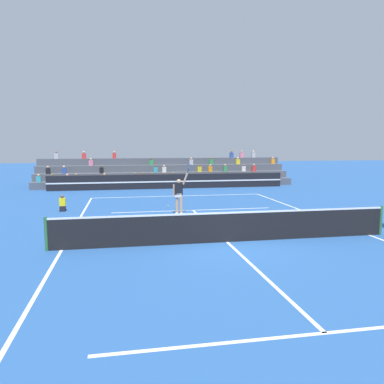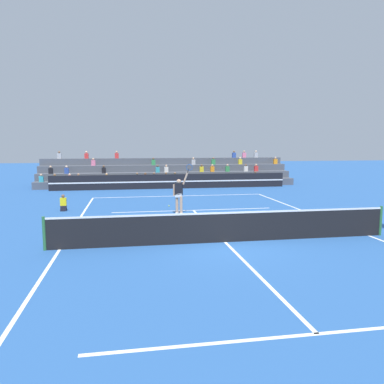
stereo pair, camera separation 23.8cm
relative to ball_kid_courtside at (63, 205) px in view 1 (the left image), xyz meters
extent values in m
plane|color=#285699|center=(6.56, -7.39, -0.33)|extent=(120.00, 120.00, 0.00)
cube|color=white|center=(6.56, 4.51, -0.33)|extent=(11.00, 0.10, 0.01)
cube|color=white|center=(1.06, -7.39, -0.33)|extent=(0.10, 23.80, 0.01)
cube|color=white|center=(12.06, -7.39, -0.33)|extent=(0.10, 23.80, 0.01)
cube|color=white|center=(6.56, -13.82, -0.33)|extent=(8.25, 0.10, 0.01)
cube|color=white|center=(6.56, -0.97, -0.33)|extent=(8.25, 0.10, 0.01)
cube|color=white|center=(6.56, -7.39, -0.33)|extent=(0.10, 12.85, 0.01)
cylinder|color=#2D6B38|center=(0.61, -7.39, 0.22)|extent=(0.10, 0.10, 1.10)
cylinder|color=#2D6B38|center=(12.51, -7.39, 0.22)|extent=(0.10, 0.10, 1.10)
cube|color=black|center=(6.56, -7.39, 0.17)|extent=(11.90, 0.02, 1.00)
cube|color=white|center=(6.56, -7.39, 0.70)|extent=(11.90, 0.04, 0.06)
cube|color=black|center=(6.56, 8.79, 0.22)|extent=(18.00, 0.24, 1.10)
cube|color=white|center=(6.56, 8.66, 0.22)|extent=(18.00, 0.02, 0.10)
cube|color=#4C515B|center=(6.56, 10.06, -0.06)|extent=(20.74, 0.95, 0.55)
cube|color=yellow|center=(-2.19, 9.89, 0.44)|extent=(0.32, 0.22, 0.44)
sphere|color=brown|center=(-2.19, 9.89, 0.76)|extent=(0.18, 0.18, 0.18)
cube|color=#2D4CA5|center=(5.31, 9.89, 0.44)|extent=(0.32, 0.22, 0.44)
sphere|color=brown|center=(5.31, 9.89, 0.76)|extent=(0.18, 0.18, 0.18)
cube|color=yellow|center=(6.26, 9.89, 0.44)|extent=(0.32, 0.22, 0.44)
sphere|color=brown|center=(6.26, 9.89, 0.76)|extent=(0.18, 0.18, 0.18)
cube|color=teal|center=(3.98, 9.89, 0.44)|extent=(0.32, 0.22, 0.44)
sphere|color=brown|center=(3.98, 9.89, 0.76)|extent=(0.18, 0.18, 0.18)
cube|color=#338C4C|center=(6.98, 9.89, 0.44)|extent=(0.32, 0.22, 0.44)
sphere|color=brown|center=(6.98, 9.89, 0.76)|extent=(0.18, 0.18, 0.18)
cube|color=teal|center=(-3.17, 9.89, 0.44)|extent=(0.32, 0.22, 0.44)
sphere|color=tan|center=(-3.17, 9.89, 0.76)|extent=(0.18, 0.18, 0.18)
cube|color=pink|center=(-1.11, 9.89, 0.44)|extent=(0.32, 0.22, 0.44)
sphere|color=beige|center=(-1.11, 9.89, 0.76)|extent=(0.18, 0.18, 0.18)
cube|color=yellow|center=(1.64, 9.89, 0.44)|extent=(0.32, 0.22, 0.44)
sphere|color=tan|center=(1.64, 9.89, 0.76)|extent=(0.18, 0.18, 0.18)
cube|color=orange|center=(4.63, 9.89, 0.44)|extent=(0.32, 0.22, 0.44)
sphere|color=brown|center=(4.63, 9.89, 0.76)|extent=(0.18, 0.18, 0.18)
cube|color=silver|center=(-0.46, 9.89, 0.44)|extent=(0.32, 0.22, 0.44)
sphere|color=#9E7051|center=(-0.46, 9.89, 0.76)|extent=(0.18, 0.18, 0.18)
cube|color=silver|center=(13.67, 9.89, 0.44)|extent=(0.32, 0.22, 0.44)
sphere|color=brown|center=(13.67, 9.89, 0.76)|extent=(0.18, 0.18, 0.18)
cube|color=#4C515B|center=(6.56, 11.01, 0.22)|extent=(20.74, 0.95, 1.10)
cube|color=black|center=(-2.65, 10.84, 0.99)|extent=(0.32, 0.22, 0.44)
sphere|color=tan|center=(-2.65, 10.84, 1.31)|extent=(0.18, 0.18, 0.18)
cube|color=teal|center=(5.67, 10.84, 0.99)|extent=(0.32, 0.22, 0.44)
sphere|color=brown|center=(5.67, 10.84, 1.31)|extent=(0.18, 0.18, 0.18)
cube|color=silver|center=(6.38, 10.84, 0.99)|extent=(0.32, 0.22, 0.44)
sphere|color=tan|center=(6.38, 10.84, 1.31)|extent=(0.18, 0.18, 0.18)
cube|color=red|center=(14.07, 10.84, 0.99)|extent=(0.32, 0.22, 0.44)
sphere|color=tan|center=(14.07, 10.84, 1.31)|extent=(0.18, 0.18, 0.18)
cube|color=#338C4C|center=(11.54, 10.84, 0.99)|extent=(0.32, 0.22, 0.44)
sphere|color=tan|center=(11.54, 10.84, 1.31)|extent=(0.18, 0.18, 0.18)
cube|color=#2D4CA5|center=(-1.46, 10.84, 0.99)|extent=(0.32, 0.22, 0.44)
sphere|color=beige|center=(-1.46, 10.84, 1.31)|extent=(0.18, 0.18, 0.18)
cube|color=orange|center=(10.24, 10.84, 0.99)|extent=(0.32, 0.22, 0.44)
sphere|color=tan|center=(10.24, 10.84, 1.31)|extent=(0.18, 0.18, 0.18)
cube|color=black|center=(1.39, 10.84, 0.99)|extent=(0.32, 0.22, 0.44)
sphere|color=brown|center=(1.39, 10.84, 1.31)|extent=(0.18, 0.18, 0.18)
cube|color=silver|center=(13.16, 10.84, 0.99)|extent=(0.32, 0.22, 0.44)
sphere|color=brown|center=(13.16, 10.84, 1.31)|extent=(0.18, 0.18, 0.18)
cube|color=yellow|center=(9.33, 10.84, 0.99)|extent=(0.32, 0.22, 0.44)
sphere|color=brown|center=(9.33, 10.84, 1.31)|extent=(0.18, 0.18, 0.18)
cube|color=#4C515B|center=(6.56, 11.96, 0.49)|extent=(20.74, 0.95, 1.65)
cube|color=#338C4C|center=(10.54, 11.79, 1.54)|extent=(0.32, 0.22, 0.44)
sphere|color=brown|center=(10.54, 11.79, 1.86)|extent=(0.18, 0.18, 0.18)
cube|color=pink|center=(0.51, 11.79, 1.54)|extent=(0.32, 0.22, 0.44)
sphere|color=tan|center=(0.51, 11.79, 1.86)|extent=(0.18, 0.18, 0.18)
cube|color=orange|center=(16.17, 11.79, 1.54)|extent=(0.32, 0.22, 0.44)
sphere|color=tan|center=(16.17, 11.79, 1.86)|extent=(0.18, 0.18, 0.18)
cube|color=#B2B2B7|center=(8.80, 11.79, 1.54)|extent=(0.32, 0.22, 0.44)
sphere|color=tan|center=(8.80, 11.79, 1.86)|extent=(0.18, 0.18, 0.18)
cube|color=yellow|center=(12.94, 11.79, 1.54)|extent=(0.32, 0.22, 0.44)
sphere|color=beige|center=(12.94, 11.79, 1.86)|extent=(0.18, 0.18, 0.18)
cube|color=#338C4C|center=(5.40, 11.79, 1.54)|extent=(0.32, 0.22, 0.44)
sphere|color=brown|center=(5.40, 11.79, 1.86)|extent=(0.18, 0.18, 0.18)
cube|color=#4C515B|center=(6.56, 12.91, 0.77)|extent=(20.74, 0.95, 2.20)
cube|color=red|center=(-0.11, 12.74, 2.09)|extent=(0.32, 0.22, 0.44)
sphere|color=beige|center=(-0.11, 12.74, 2.41)|extent=(0.18, 0.18, 0.18)
cube|color=pink|center=(13.59, 12.74, 2.09)|extent=(0.32, 0.22, 0.44)
sphere|color=tan|center=(13.59, 12.74, 2.41)|extent=(0.18, 0.18, 0.18)
cube|color=#2D4CA5|center=(12.65, 12.74, 2.09)|extent=(0.32, 0.22, 0.44)
sphere|color=brown|center=(12.65, 12.74, 2.41)|extent=(0.18, 0.18, 0.18)
cube|color=red|center=(2.37, 12.74, 2.09)|extent=(0.32, 0.22, 0.44)
sphere|color=tan|center=(2.37, 12.74, 2.41)|extent=(0.18, 0.18, 0.18)
cube|color=#B2B2B7|center=(-2.29, 12.74, 2.09)|extent=(0.32, 0.22, 0.44)
sphere|color=brown|center=(-2.29, 12.74, 2.41)|extent=(0.18, 0.18, 0.18)
cube|color=#B2B2B7|center=(14.69, 12.74, 2.09)|extent=(0.32, 0.22, 0.44)
sphere|color=beige|center=(14.69, 12.74, 2.41)|extent=(0.18, 0.18, 0.18)
cube|color=black|center=(0.00, 0.00, -0.27)|extent=(0.28, 0.36, 0.12)
cube|color=black|center=(0.00, 0.00, -0.15)|extent=(0.28, 0.24, 0.18)
cube|color=yellow|center=(0.00, 0.00, 0.14)|extent=(0.30, 0.18, 0.40)
sphere|color=brown|center=(0.00, 0.00, 0.43)|extent=(0.17, 0.17, 0.17)
cylinder|color=tan|center=(5.59, -1.88, 0.12)|extent=(0.14, 0.14, 0.90)
cylinder|color=tan|center=(5.77, -2.02, 0.12)|extent=(0.14, 0.14, 0.90)
cube|color=white|center=(5.68, -1.93, 0.61)|extent=(0.37, 0.29, 0.20)
cube|color=black|center=(5.68, -1.93, 0.91)|extent=(0.41, 0.31, 0.56)
sphere|color=tan|center=(5.68, -1.93, 1.27)|extent=(0.22, 0.22, 0.22)
cube|color=white|center=(5.61, -1.84, -0.29)|extent=(0.20, 0.29, 0.09)
cube|color=white|center=(5.79, -1.99, -0.29)|extent=(0.20, 0.29, 0.09)
cylinder|color=tan|center=(5.45, -1.85, 0.85)|extent=(0.09, 0.09, 0.56)
cylinder|color=tan|center=(5.98, -2.03, 1.41)|extent=(0.30, 0.18, 0.59)
cylinder|color=black|center=(6.11, -2.08, 1.79)|extent=(0.11, 0.06, 0.22)
torus|color=#1E4C99|center=(6.17, -2.10, 1.96)|extent=(0.38, 0.16, 0.39)
sphere|color=#C6DB33|center=(5.45, 0.43, -0.30)|extent=(0.07, 0.07, 0.07)
camera|label=1|loc=(3.05, -19.61, 3.03)|focal=35.00mm
camera|label=2|loc=(3.29, -19.65, 3.03)|focal=35.00mm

